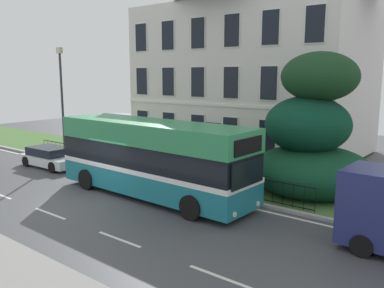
# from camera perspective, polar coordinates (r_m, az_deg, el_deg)

# --- Properties ---
(ground_plane) EXTENTS (60.00, 56.00, 0.18)m
(ground_plane) POSITION_cam_1_polar(r_m,az_deg,el_deg) (18.51, -11.70, -7.27)
(ground_plane) COLOR #45464A
(georgian_townhouse) EXTENTS (15.56, 9.07, 12.31)m
(georgian_townhouse) POSITION_cam_1_polar(r_m,az_deg,el_deg) (29.34, 8.31, 11.56)
(georgian_townhouse) COLOR silver
(georgian_townhouse) RESTS_ON ground_plane
(iron_verge_railing) EXTENTS (18.56, 0.04, 0.97)m
(iron_verge_railing) POSITION_cam_1_polar(r_m,az_deg,el_deg) (21.30, -6.87, -3.11)
(iron_verge_railing) COLOR black
(iron_verge_railing) RESTS_ON ground_plane
(evergreen_tree) EXTENTS (5.53, 5.53, 6.56)m
(evergreen_tree) POSITION_cam_1_polar(r_m,az_deg,el_deg) (19.07, 16.52, 0.39)
(evergreen_tree) COLOR #423328
(evergreen_tree) RESTS_ON ground_plane
(single_decker_bus) EXTENTS (9.81, 2.84, 3.33)m
(single_decker_bus) POSITION_cam_1_polar(r_m,az_deg,el_deg) (17.78, -5.55, -1.94)
(single_decker_bus) COLOR #1B6F7F
(single_decker_bus) RESTS_ON ground_plane
(parked_hatchback_00) EXTENTS (4.11, 1.99, 1.14)m
(parked_hatchback_00) POSITION_cam_1_polar(r_m,az_deg,el_deg) (25.13, -19.24, -1.75)
(parked_hatchback_00) COLOR silver
(parked_hatchback_00) RESTS_ON ground_plane
(street_lamp_post) EXTENTS (0.36, 0.24, 6.86)m
(street_lamp_post) POSITION_cam_1_polar(r_m,az_deg,el_deg) (26.95, -17.84, 6.55)
(street_lamp_post) COLOR #333338
(street_lamp_post) RESTS_ON ground_plane
(litter_bin) EXTENTS (0.54, 0.54, 1.13)m
(litter_bin) POSITION_cam_1_polar(r_m,az_deg,el_deg) (22.37, -6.40, -2.30)
(litter_bin) COLOR black
(litter_bin) RESTS_ON ground_plane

